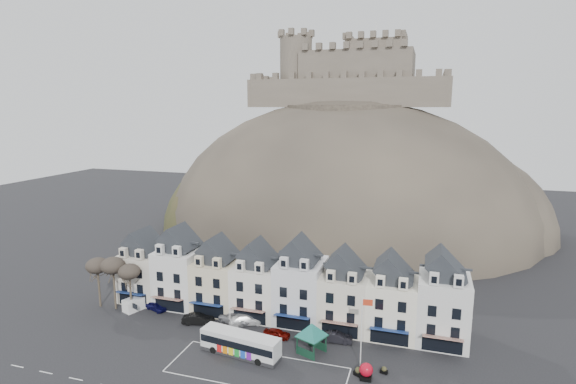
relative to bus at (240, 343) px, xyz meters
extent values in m
plane|color=black|center=(1.35, -3.82, -1.70)|extent=(300.00, 300.00, 0.00)
cube|color=silver|center=(3.35, -2.57, -1.70)|extent=(22.00, 7.50, 0.01)
cube|color=beige|center=(-22.45, 12.18, 2.30)|extent=(6.80, 8.00, 8.00)
cube|color=#202328|center=(-22.45, 12.18, 7.50)|extent=(6.80, 5.76, 2.80)
cube|color=beige|center=(-23.94, 8.58, 7.20)|extent=(1.20, 0.80, 1.60)
cube|color=beige|center=(-20.95, 8.58, 7.20)|extent=(1.20, 0.80, 1.60)
cube|color=black|center=(-22.45, 8.15, -0.40)|extent=(5.10, 0.06, 2.20)
cube|color=navy|center=(-22.45, 7.48, 0.90)|extent=(5.10, 1.29, 0.43)
cube|color=silver|center=(-15.65, 12.18, 2.90)|extent=(6.80, 8.00, 9.20)
cube|color=#202328|center=(-15.65, 12.18, 8.70)|extent=(6.80, 5.76, 2.80)
cube|color=silver|center=(-17.14, 8.58, 8.40)|extent=(1.20, 0.80, 1.60)
cube|color=silver|center=(-14.15, 8.58, 8.40)|extent=(1.20, 0.80, 1.60)
cube|color=black|center=(-15.65, 8.15, -0.40)|extent=(5.10, 0.06, 2.20)
cube|color=maroon|center=(-15.65, 7.48, 0.90)|extent=(5.10, 1.29, 0.43)
cube|color=beige|center=(-8.85, 12.18, 2.30)|extent=(6.80, 8.00, 8.00)
cube|color=#202328|center=(-8.85, 12.18, 7.50)|extent=(6.80, 5.76, 2.80)
cube|color=beige|center=(-10.34, 8.58, 7.20)|extent=(1.20, 0.80, 1.60)
cube|color=beige|center=(-7.35, 8.58, 7.20)|extent=(1.20, 0.80, 1.60)
cube|color=black|center=(-8.85, 8.15, -0.40)|extent=(5.10, 0.06, 2.20)
cube|color=navy|center=(-8.85, 7.48, 0.90)|extent=(5.10, 1.29, 0.43)
cube|color=white|center=(-2.05, 12.18, 2.30)|extent=(6.80, 8.00, 8.00)
cube|color=#202328|center=(-2.05, 12.18, 7.50)|extent=(6.80, 5.76, 2.80)
cube|color=white|center=(-3.54, 8.58, 7.20)|extent=(1.20, 0.80, 1.60)
cube|color=white|center=(-0.55, 8.58, 7.20)|extent=(1.20, 0.80, 1.60)
cube|color=black|center=(-2.05, 8.15, -0.40)|extent=(5.10, 0.06, 2.20)
cube|color=maroon|center=(-2.05, 7.48, 0.90)|extent=(5.10, 1.29, 0.43)
cube|color=silver|center=(4.75, 12.18, 2.90)|extent=(6.80, 8.00, 9.20)
cube|color=#202328|center=(4.75, 12.18, 8.70)|extent=(6.80, 5.76, 2.80)
cube|color=silver|center=(3.26, 8.58, 8.40)|extent=(1.20, 0.80, 1.60)
cube|color=silver|center=(6.25, 8.58, 8.40)|extent=(1.20, 0.80, 1.60)
cube|color=black|center=(4.75, 8.15, -0.40)|extent=(5.10, 0.06, 2.20)
cube|color=navy|center=(4.75, 7.48, 0.90)|extent=(5.10, 1.29, 0.43)
cube|color=silver|center=(11.55, 12.18, 2.30)|extent=(6.80, 8.00, 8.00)
cube|color=#202328|center=(11.55, 12.18, 7.50)|extent=(6.80, 5.76, 2.80)
cube|color=silver|center=(10.06, 8.58, 7.20)|extent=(1.20, 0.80, 1.60)
cube|color=silver|center=(13.05, 8.58, 7.20)|extent=(1.20, 0.80, 1.60)
cube|color=black|center=(11.55, 8.15, -0.40)|extent=(5.10, 0.06, 2.20)
cube|color=maroon|center=(11.55, 7.48, 0.90)|extent=(5.10, 1.29, 0.43)
cube|color=white|center=(18.35, 12.18, 2.30)|extent=(6.80, 8.00, 8.00)
cube|color=#202328|center=(18.35, 12.18, 7.50)|extent=(6.80, 5.76, 2.80)
cube|color=white|center=(16.86, 8.58, 7.20)|extent=(1.20, 0.80, 1.60)
cube|color=white|center=(19.85, 8.58, 7.20)|extent=(1.20, 0.80, 1.60)
cube|color=black|center=(18.35, 8.15, -0.40)|extent=(5.10, 0.06, 2.20)
cube|color=navy|center=(18.35, 7.48, 0.90)|extent=(5.10, 1.29, 0.43)
cube|color=silver|center=(25.15, 12.18, 2.90)|extent=(6.80, 8.00, 9.20)
cube|color=#202328|center=(25.15, 12.18, 8.70)|extent=(6.80, 5.76, 2.80)
cube|color=silver|center=(23.66, 8.58, 8.40)|extent=(1.20, 0.80, 1.60)
cube|color=silver|center=(26.65, 8.58, 8.40)|extent=(1.20, 0.80, 1.60)
cube|color=black|center=(25.15, 8.15, -0.40)|extent=(5.10, 0.06, 2.20)
cube|color=maroon|center=(25.15, 7.48, 0.90)|extent=(5.10, 1.29, 0.43)
ellipsoid|color=#332D27|center=(1.35, 66.18, -1.70)|extent=(96.00, 76.00, 68.00)
ellipsoid|color=#2F371B|center=(-20.65, 60.18, -1.70)|extent=(52.00, 44.00, 42.00)
ellipsoid|color=#332D27|center=(25.35, 70.18, -1.70)|extent=(56.00, 48.00, 46.00)
ellipsoid|color=#2F371B|center=(-2.65, 52.18, -1.70)|extent=(40.00, 28.00, 28.00)
ellipsoid|color=#332D27|center=(11.35, 54.18, -1.70)|extent=(36.00, 28.00, 24.00)
cylinder|color=#332D27|center=(1.35, 66.18, 29.30)|extent=(30.00, 30.00, 3.00)
cube|color=#5F5548|center=(1.35, 62.18, 33.80)|extent=(48.00, 2.20, 7.00)
cube|color=#5F5548|center=(1.35, 82.18, 33.80)|extent=(48.00, 2.20, 7.00)
cube|color=#5F5548|center=(-22.65, 72.18, 33.80)|extent=(2.20, 22.00, 7.00)
cube|color=#5F5548|center=(25.35, 72.18, 33.80)|extent=(2.20, 22.00, 7.00)
cube|color=#5F5548|center=(3.35, 72.18, 39.30)|extent=(28.00, 18.00, 10.00)
cube|color=#5F5548|center=(7.35, 74.18, 40.80)|extent=(14.00, 12.00, 13.00)
cylinder|color=#5F5548|center=(-12.65, 68.18, 39.30)|extent=(8.40, 8.40, 18.00)
cylinder|color=silver|center=(7.35, 74.18, 49.80)|extent=(0.16, 0.16, 5.00)
cylinder|color=#393024|center=(-27.65, 6.68, 1.17)|extent=(0.32, 0.32, 5.74)
ellipsoid|color=#383028|center=(-27.65, 6.68, 5.27)|extent=(3.61, 3.61, 2.54)
cylinder|color=#393024|center=(-24.65, 6.68, 1.31)|extent=(0.32, 0.32, 6.02)
ellipsoid|color=#383028|center=(-24.65, 6.68, 5.61)|extent=(3.78, 3.78, 2.67)
cylinder|color=#393024|center=(-21.65, 6.68, 1.03)|extent=(0.32, 0.32, 5.46)
ellipsoid|color=#383028|center=(-21.65, 6.68, 4.93)|extent=(3.43, 3.43, 2.42)
cube|color=#262628|center=(0.00, 0.00, -1.35)|extent=(11.13, 3.94, 0.49)
cube|color=silver|center=(0.00, 0.00, 0.09)|extent=(11.12, 3.89, 2.49)
cube|color=black|center=(0.00, 0.00, 0.23)|extent=(10.91, 3.94, 0.94)
cube|color=silver|center=(0.00, 0.00, 1.22)|extent=(10.89, 3.76, 0.25)
cube|color=orange|center=(5.35, -0.71, 1.05)|extent=(0.22, 1.19, 0.28)
cylinder|color=black|center=(3.09, -1.54, -1.25)|extent=(0.98, 0.44, 0.95)
cylinder|color=black|center=(3.39, 0.68, -1.25)|extent=(0.98, 0.44, 0.95)
cylinder|color=black|center=(-3.60, -0.65, -1.25)|extent=(0.98, 0.44, 0.95)
cylinder|color=black|center=(-3.31, 1.57, -1.25)|extent=(0.98, 0.44, 0.95)
cube|color=#103121|center=(8.00, 5.02, -0.50)|extent=(0.19, 0.19, 2.39)
cube|color=#103121|center=(10.50, 4.01, -0.50)|extent=(0.19, 0.19, 2.39)
cube|color=#103121|center=(7.00, 2.52, -0.50)|extent=(0.19, 0.19, 2.39)
cube|color=#103121|center=(9.49, 1.52, -0.50)|extent=(0.19, 0.19, 2.39)
cube|color=#103121|center=(8.75, 3.27, 0.69)|extent=(4.28, 4.28, 0.12)
cone|color=#145854|center=(8.75, 3.27, 1.59)|extent=(6.12, 6.12, 1.79)
cube|color=black|center=(16.41, -0.42, -1.44)|extent=(1.41, 1.41, 0.52)
sphere|color=#B70A1E|center=(16.41, -0.42, -0.51)|extent=(1.62, 1.62, 1.62)
cylinder|color=silver|center=(15.35, 2.18, 2.90)|extent=(0.14, 0.14, 9.20)
cube|color=red|center=(15.98, 2.26, 6.81)|extent=(1.26, 0.19, 0.80)
cube|color=white|center=(-21.29, 7.67, -0.71)|extent=(3.30, 4.72, 1.98)
cube|color=black|center=(-21.29, 7.67, -0.33)|extent=(1.70, 0.71, 0.85)
cube|color=black|center=(18.35, 1.37, -1.47)|extent=(1.00, 0.68, 0.45)
sphere|color=#2F371B|center=(18.35, 1.37, -1.11)|extent=(0.64, 0.64, 0.64)
cube|color=black|center=(15.44, -0.06, -1.42)|extent=(1.26, 0.97, 0.56)
sphere|color=#2F371B|center=(15.44, -0.06, -0.97)|extent=(0.79, 0.79, 0.79)
imported|color=#0C0C3E|center=(-18.16, 8.18, -1.02)|extent=(4.29, 2.82, 1.36)
imported|color=black|center=(-9.45, 6.01, -0.92)|extent=(4.97, 2.75, 1.55)
imported|color=#919398|center=(-4.25, 8.18, -0.98)|extent=(5.22, 2.65, 1.44)
imported|color=white|center=(-2.58, 8.18, -0.93)|extent=(5.68, 4.15, 1.53)
imported|color=#550804|center=(3.09, 5.68, -1.05)|extent=(3.84, 1.57, 1.30)
imported|color=black|center=(11.35, 6.98, -0.98)|extent=(4.49, 1.95, 1.44)
camera|label=1|loc=(22.03, -49.50, 30.16)|focal=28.00mm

